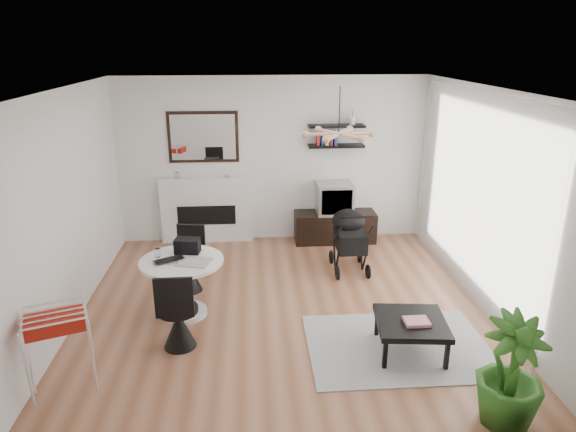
{
  "coord_description": "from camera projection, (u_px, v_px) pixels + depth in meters",
  "views": [
    {
      "loc": [
        -0.36,
        -5.73,
        3.2
      ],
      "look_at": [
        0.1,
        0.4,
        1.1
      ],
      "focal_mm": 32.0,
      "sensor_mm": 36.0,
      "label": 1
    }
  ],
  "objects": [
    {
      "name": "floor",
      "position": [
        282.0,
        309.0,
        6.47
      ],
      "size": [
        5.0,
        5.0,
        0.0
      ],
      "primitive_type": "plane",
      "color": "brown",
      "rests_on": "ground"
    },
    {
      "name": "ceiling",
      "position": [
        282.0,
        89.0,
        5.6
      ],
      "size": [
        5.0,
        5.0,
        0.0
      ],
      "primitive_type": "plane",
      "color": "white",
      "rests_on": "wall_back"
    },
    {
      "name": "wall_back",
      "position": [
        272.0,
        160.0,
        8.39
      ],
      "size": [
        5.0,
        0.0,
        5.0
      ],
      "primitive_type": "plane",
      "rotation": [
        1.57,
        0.0,
        0.0
      ],
      "color": "white",
      "rests_on": "floor"
    },
    {
      "name": "wall_left",
      "position": [
        64.0,
        212.0,
        5.86
      ],
      "size": [
        0.0,
        5.0,
        5.0
      ],
      "primitive_type": "plane",
      "rotation": [
        1.57,
        0.0,
        1.57
      ],
      "color": "white",
      "rests_on": "floor"
    },
    {
      "name": "wall_right",
      "position": [
        488.0,
        202.0,
        6.21
      ],
      "size": [
        0.0,
        5.0,
        5.0
      ],
      "primitive_type": "plane",
      "rotation": [
        1.57,
        0.0,
        -1.57
      ],
      "color": "white",
      "rests_on": "floor"
    },
    {
      "name": "sheer_curtain",
      "position": [
        473.0,
        198.0,
        6.39
      ],
      "size": [
        0.04,
        3.6,
        2.6
      ],
      "primitive_type": "cube",
      "color": "white",
      "rests_on": "wall_right"
    },
    {
      "name": "fireplace",
      "position": [
        206.0,
        202.0,
        8.46
      ],
      "size": [
        1.5,
        0.17,
        2.16
      ],
      "color": "white",
      "rests_on": "floor"
    },
    {
      "name": "shelf_lower",
      "position": [
        336.0,
        146.0,
        8.26
      ],
      "size": [
        0.9,
        0.25,
        0.04
      ],
      "primitive_type": "cube",
      "color": "black",
      "rests_on": "wall_back"
    },
    {
      "name": "shelf_upper",
      "position": [
        337.0,
        126.0,
        8.16
      ],
      "size": [
        0.9,
        0.25,
        0.04
      ],
      "primitive_type": "cube",
      "color": "black",
      "rests_on": "wall_back"
    },
    {
      "name": "pendant_lamp",
      "position": [
        339.0,
        134.0,
        6.11
      ],
      "size": [
        0.9,
        0.9,
        0.1
      ],
      "primitive_type": null,
      "color": "tan",
      "rests_on": "ceiling"
    },
    {
      "name": "tv_console",
      "position": [
        335.0,
        227.0,
        8.59
      ],
      "size": [
        1.34,
        0.47,
        0.5
      ],
      "primitive_type": "cube",
      "color": "black",
      "rests_on": "floor"
    },
    {
      "name": "crt_tv",
      "position": [
        335.0,
        198.0,
        8.42
      ],
      "size": [
        0.58,
        0.51,
        0.51
      ],
      "color": "#B0AFB1",
      "rests_on": "tv_console"
    },
    {
      "name": "dining_table",
      "position": [
        183.0,
        279.0,
        6.18
      ],
      "size": [
        1.0,
        1.0,
        0.73
      ],
      "color": "white",
      "rests_on": "floor"
    },
    {
      "name": "laptop",
      "position": [
        171.0,
        262.0,
        6.02
      ],
      "size": [
        0.42,
        0.37,
        0.03
      ],
      "primitive_type": "imported",
      "rotation": [
        0.0,
        0.0,
        0.51
      ],
      "color": "black",
      "rests_on": "dining_table"
    },
    {
      "name": "black_bag",
      "position": [
        187.0,
        246.0,
        6.29
      ],
      "size": [
        0.32,
        0.22,
        0.18
      ],
      "primitive_type": "cube",
      "rotation": [
        0.0,
        0.0,
        -0.14
      ],
      "color": "black",
      "rests_on": "dining_table"
    },
    {
      "name": "newspaper",
      "position": [
        194.0,
        262.0,
        6.03
      ],
      "size": [
        0.45,
        0.4,
        0.01
      ],
      "primitive_type": "cube",
      "rotation": [
        0.0,
        0.0,
        -0.29
      ],
      "color": "beige",
      "rests_on": "dining_table"
    },
    {
      "name": "drinking_glass",
      "position": [
        158.0,
        253.0,
        6.16
      ],
      "size": [
        0.07,
        0.07,
        0.11
      ],
      "primitive_type": "cylinder",
      "color": "white",
      "rests_on": "dining_table"
    },
    {
      "name": "chair_far",
      "position": [
        189.0,
        271.0,
        6.88
      ],
      "size": [
        0.44,
        0.45,
        0.88
      ],
      "rotation": [
        0.0,
        0.0,
        -0.21
      ],
      "color": "black",
      "rests_on": "floor"
    },
    {
      "name": "chair_near",
      "position": [
        179.0,
        324.0,
        5.57
      ],
      "size": [
        0.44,
        0.44,
        0.92
      ],
      "rotation": [
        0.0,
        0.0,
        3.15
      ],
      "color": "black",
      "rests_on": "floor"
    },
    {
      "name": "drying_rack",
      "position": [
        60.0,
        350.0,
        4.79
      ],
      "size": [
        0.74,
        0.72,
        0.88
      ],
      "rotation": [
        0.0,
        0.0,
        0.36
      ],
      "color": "white",
      "rests_on": "floor"
    },
    {
      "name": "stroller",
      "position": [
        349.0,
        242.0,
        7.49
      ],
      "size": [
        0.49,
        0.82,
        0.98
      ],
      "rotation": [
        0.0,
        0.0,
        0.0
      ],
      "color": "black",
      "rests_on": "floor"
    },
    {
      "name": "rug",
      "position": [
        398.0,
        346.0,
        5.66
      ],
      "size": [
        1.99,
        1.43,
        0.01
      ],
      "primitive_type": "cube",
      "color": "#9E9E9E",
      "rests_on": "floor"
    },
    {
      "name": "coffee_table",
      "position": [
        411.0,
        324.0,
        5.46
      ],
      "size": [
        0.8,
        0.8,
        0.38
      ],
      "rotation": [
        0.0,
        0.0,
        -0.11
      ],
      "color": "black",
      "rests_on": "rug"
    },
    {
      "name": "magazines",
      "position": [
        417.0,
        322.0,
        5.38
      ],
      "size": [
        0.26,
        0.2,
        0.04
      ],
      "primitive_type": "cube",
      "rotation": [
        0.0,
        0.0,
        0.0
      ],
      "color": "#D7353E",
      "rests_on": "coffee_table"
    },
    {
      "name": "potted_plant",
      "position": [
        511.0,
        372.0,
        4.38
      ],
      "size": [
        0.66,
        0.66,
        1.03
      ],
      "primitive_type": "imported",
      "rotation": [
        0.0,
        0.0,
        0.17
      ],
      "color": "#2D631C",
      "rests_on": "floor"
    }
  ]
}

